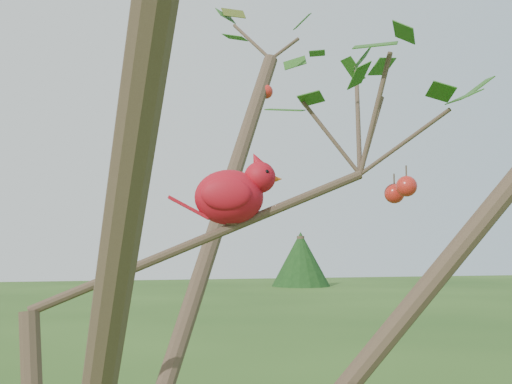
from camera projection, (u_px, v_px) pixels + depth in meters
crabapple_tree at (76, 209)px, 1.02m from camera, size 2.35×2.05×2.95m
cardinal at (233, 194)px, 1.19m from camera, size 0.21×0.12×0.15m
distant_trees at (11, 265)px, 22.97m from camera, size 42.46×18.00×2.99m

